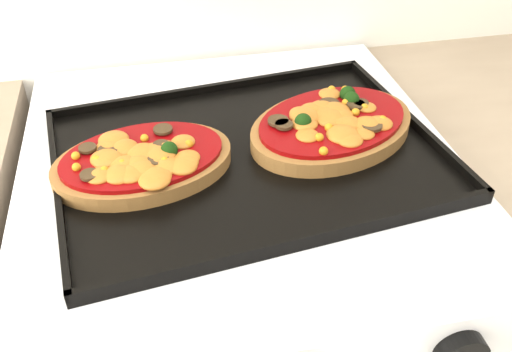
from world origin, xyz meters
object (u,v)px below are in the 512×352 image
object	(u,v)px
stove	(243,350)
pizza_left	(143,159)
pizza_right	(332,124)
baking_tray	(248,153)

from	to	relation	value
stove	pizza_left	distance (m)	0.50
stove	pizza_right	distance (m)	0.50
stove	pizza_right	bearing A→B (deg)	-1.09
stove	baking_tray	bearing A→B (deg)	-68.89
stove	baking_tray	distance (m)	0.47
baking_tray	pizza_right	xyz separation A→B (m)	(0.12, 0.02, 0.02)
stove	pizza_left	size ratio (longest dim) A/B	3.94
baking_tray	pizza_left	xyz separation A→B (m)	(-0.14, -0.01, 0.01)
pizza_left	pizza_right	xyz separation A→B (m)	(0.26, 0.03, 0.00)
pizza_left	pizza_right	distance (m)	0.26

